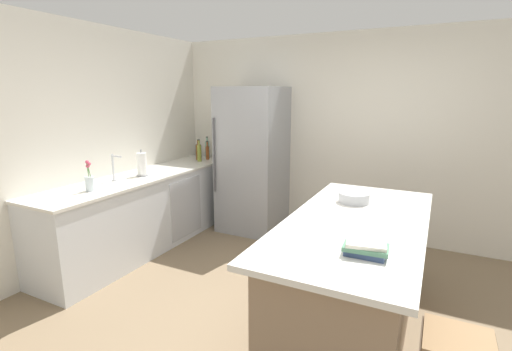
# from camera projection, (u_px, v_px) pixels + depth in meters

# --- Properties ---
(ground_plane) EXTENTS (7.20, 7.20, 0.00)m
(ground_plane) POSITION_uv_depth(u_px,v_px,m) (279.00, 321.00, 3.05)
(ground_plane) COLOR #7A664C
(wall_rear) EXTENTS (6.00, 0.10, 2.60)m
(wall_rear) POSITION_uv_depth(u_px,v_px,m) (349.00, 137.00, 4.72)
(wall_rear) COLOR silver
(wall_rear) RESTS_ON ground_plane
(wall_left) EXTENTS (0.10, 6.00, 2.60)m
(wall_left) POSITION_uv_depth(u_px,v_px,m) (66.00, 147.00, 3.84)
(wall_left) COLOR silver
(wall_left) RESTS_ON ground_plane
(counter_run_left) EXTENTS (0.69, 2.82, 0.91)m
(counter_run_left) POSITION_uv_depth(u_px,v_px,m) (147.00, 210.00, 4.47)
(counter_run_left) COLOR silver
(counter_run_left) RESTS_ON ground_plane
(kitchen_island) EXTENTS (0.98, 2.14, 0.92)m
(kitchen_island) POSITION_uv_depth(u_px,v_px,m) (353.00, 275.00, 2.85)
(kitchen_island) COLOR #8E755B
(kitchen_island) RESTS_ON ground_plane
(refrigerator) EXTENTS (0.80, 0.77, 1.94)m
(refrigerator) POSITION_uv_depth(u_px,v_px,m) (252.00, 160.00, 4.95)
(refrigerator) COLOR #93969B
(refrigerator) RESTS_ON ground_plane
(sink_faucet) EXTENTS (0.15, 0.05, 0.30)m
(sink_faucet) POSITION_uv_depth(u_px,v_px,m) (114.00, 167.00, 4.01)
(sink_faucet) COLOR silver
(sink_faucet) RESTS_ON counter_run_left
(flower_vase) EXTENTS (0.09, 0.09, 0.31)m
(flower_vase) POSITION_uv_depth(u_px,v_px,m) (90.00, 182.00, 3.61)
(flower_vase) COLOR silver
(flower_vase) RESTS_ON counter_run_left
(paper_towel_roll) EXTENTS (0.14, 0.14, 0.31)m
(paper_towel_roll) POSITION_uv_depth(u_px,v_px,m) (142.00, 165.00, 4.27)
(paper_towel_roll) COLOR gray
(paper_towel_roll) RESTS_ON counter_run_left
(gin_bottle) EXTENTS (0.07, 0.07, 0.32)m
(gin_bottle) POSITION_uv_depth(u_px,v_px,m) (207.00, 149.00, 5.46)
(gin_bottle) COLOR #8CB79E
(gin_bottle) RESTS_ON counter_run_left
(vinegar_bottle) EXTENTS (0.05, 0.05, 0.27)m
(vinegar_bottle) POSITION_uv_depth(u_px,v_px,m) (207.00, 152.00, 5.35)
(vinegar_bottle) COLOR #994C23
(vinegar_bottle) RESTS_ON counter_run_left
(whiskey_bottle) EXTENTS (0.08, 0.08, 0.30)m
(whiskey_bottle) POSITION_uv_depth(u_px,v_px,m) (198.00, 152.00, 5.31)
(whiskey_bottle) COLOR brown
(whiskey_bottle) RESTS_ON counter_run_left
(olive_oil_bottle) EXTENTS (0.06, 0.06, 0.31)m
(olive_oil_bottle) POSITION_uv_depth(u_px,v_px,m) (199.00, 153.00, 5.19)
(olive_oil_bottle) COLOR olive
(olive_oil_bottle) RESTS_ON counter_run_left
(cookbook_stack) EXTENTS (0.27, 0.19, 0.08)m
(cookbook_stack) POSITION_uv_depth(u_px,v_px,m) (366.00, 248.00, 2.15)
(cookbook_stack) COLOR #334770
(cookbook_stack) RESTS_ON kitchen_island
(mixing_bowl) EXTENTS (0.27, 0.27, 0.09)m
(mixing_bowl) POSITION_uv_depth(u_px,v_px,m) (354.00, 197.00, 3.19)
(mixing_bowl) COLOR #B2B5BA
(mixing_bowl) RESTS_ON kitchen_island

